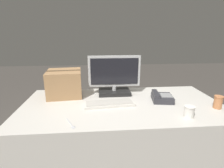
{
  "coord_description": "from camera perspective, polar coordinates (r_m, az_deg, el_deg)",
  "views": [
    {
      "loc": [
        -0.22,
        -1.46,
        1.37
      ],
      "look_at": [
        -0.09,
        0.12,
        0.9
      ],
      "focal_mm": 28.0,
      "sensor_mm": 36.0,
      "label": 1
    }
  ],
  "objects": [
    {
      "name": "desk_phone",
      "position": [
        1.71,
        15.87,
        -4.26
      ],
      "size": [
        0.21,
        0.22,
        0.08
      ],
      "rotation": [
        0.0,
        0.0,
        -0.15
      ],
      "color": "#2D2D33",
      "rests_on": "office_desk"
    },
    {
      "name": "office_desk",
      "position": [
        1.78,
        3.21,
        -17.46
      ],
      "size": [
        1.8,
        0.9,
        0.75
      ],
      "color": "beige",
      "rests_on": "ground_plane"
    },
    {
      "name": "paper_cup_left",
      "position": [
        1.46,
        23.89,
        -8.25
      ],
      "size": [
        0.08,
        0.08,
        0.09
      ],
      "color": "white",
      "rests_on": "office_desk"
    },
    {
      "name": "cardboard_box",
      "position": [
        1.82,
        -15.21,
        0.26
      ],
      "size": [
        0.36,
        0.35,
        0.26
      ],
      "rotation": [
        0.0,
        0.0,
        0.1
      ],
      "color": "#9E754C",
      "rests_on": "office_desk"
    },
    {
      "name": "spoon",
      "position": [
        1.28,
        -13.02,
        -12.93
      ],
      "size": [
        0.09,
        0.16,
        0.0
      ],
      "rotation": [
        0.0,
        0.0,
        5.17
      ],
      "color": "silver",
      "rests_on": "office_desk"
    },
    {
      "name": "paper_cup_right",
      "position": [
        1.73,
        31.33,
        -5.06
      ],
      "size": [
        0.07,
        0.07,
        0.11
      ],
      "color": "#BC7547",
      "rests_on": "office_desk"
    },
    {
      "name": "monitor",
      "position": [
        1.79,
        0.76,
        1.89
      ],
      "size": [
        0.53,
        0.22,
        0.4
      ],
      "color": "black",
      "rests_on": "office_desk"
    },
    {
      "name": "keyboard",
      "position": [
        1.56,
        -0.88,
        -6.39
      ],
      "size": [
        0.46,
        0.2,
        0.03
      ],
      "rotation": [
        0.0,
        0.0,
        0.1
      ],
      "color": "beige",
      "rests_on": "office_desk"
    }
  ]
}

